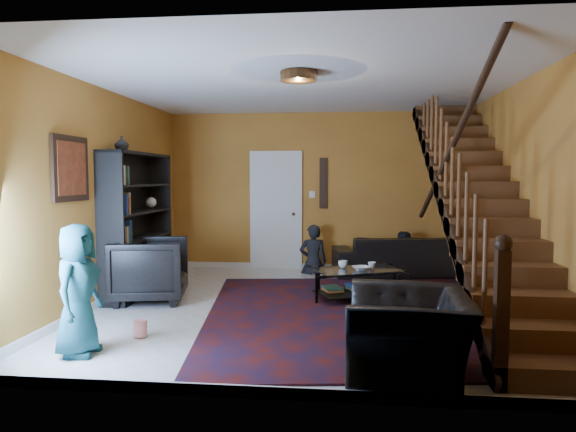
% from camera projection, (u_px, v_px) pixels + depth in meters
% --- Properties ---
extents(floor, '(5.50, 5.50, 0.00)m').
position_uv_depth(floor, '(303.00, 307.00, 6.53)').
color(floor, beige).
rests_on(floor, ground).
extents(room, '(5.50, 5.50, 5.50)m').
position_uv_depth(room, '(225.00, 280.00, 7.99)').
color(room, '#C8812C').
rests_on(room, ground).
extents(staircase, '(0.95, 5.02, 3.18)m').
position_uv_depth(staircase, '(478.00, 198.00, 6.20)').
color(staircase, brown).
rests_on(staircase, floor).
extents(bookshelf, '(0.35, 1.80, 2.00)m').
position_uv_depth(bookshelf, '(138.00, 226.00, 7.30)').
color(bookshelf, black).
rests_on(bookshelf, floor).
extents(door, '(0.82, 0.05, 2.05)m').
position_uv_depth(door, '(276.00, 212.00, 9.23)').
color(door, silver).
rests_on(door, floor).
extents(framed_picture, '(0.04, 0.74, 0.74)m').
position_uv_depth(framed_picture, '(70.00, 169.00, 5.78)').
color(framed_picture, maroon).
rests_on(framed_picture, room).
extents(wall_hanging, '(0.14, 0.03, 0.90)m').
position_uv_depth(wall_hanging, '(323.00, 183.00, 9.11)').
color(wall_hanging, black).
rests_on(wall_hanging, room).
extents(ceiling_fixture, '(0.40, 0.40, 0.10)m').
position_uv_depth(ceiling_fixture, '(298.00, 76.00, 5.53)').
color(ceiling_fixture, '#3F2814').
rests_on(ceiling_fixture, room).
extents(rug, '(4.21, 4.67, 0.02)m').
position_uv_depth(rug, '(363.00, 314.00, 6.19)').
color(rug, '#400F0B').
rests_on(rug, floor).
extents(sofa, '(2.39, 1.19, 0.67)m').
position_uv_depth(sofa, '(402.00, 256.00, 8.63)').
color(sofa, black).
rests_on(sofa, floor).
extents(armchair_left, '(1.10, 1.08, 0.86)m').
position_uv_depth(armchair_left, '(150.00, 270.00, 6.82)').
color(armchair_left, black).
rests_on(armchair_left, floor).
extents(armchair_right, '(1.03, 1.16, 0.72)m').
position_uv_depth(armchair_right, '(408.00, 337.00, 4.17)').
color(armchair_right, black).
rests_on(armchair_right, floor).
extents(person_adult_a, '(0.51, 0.36, 1.30)m').
position_uv_depth(person_adult_a, '(313.00, 262.00, 8.85)').
color(person_adult_a, black).
rests_on(person_adult_a, sofa).
extents(person_adult_b, '(0.59, 0.46, 1.19)m').
position_uv_depth(person_adult_b, '(402.00, 266.00, 8.69)').
color(person_adult_b, black).
rests_on(person_adult_b, sofa).
extents(person_child, '(0.39, 0.60, 1.23)m').
position_uv_depth(person_child, '(78.00, 290.00, 4.74)').
color(person_child, navy).
rests_on(person_child, armchair_left).
extents(coffee_table, '(1.28, 1.05, 0.42)m').
position_uv_depth(coffee_table, '(357.00, 283.00, 6.88)').
color(coffee_table, black).
rests_on(coffee_table, floor).
extents(cup_a, '(0.13, 0.13, 0.10)m').
position_uv_depth(cup_a, '(343.00, 264.00, 6.97)').
color(cup_a, '#999999').
rests_on(cup_a, coffee_table).
extents(cup_b, '(0.14, 0.14, 0.10)m').
position_uv_depth(cup_b, '(372.00, 266.00, 6.85)').
color(cup_b, '#999999').
rests_on(cup_b, coffee_table).
extents(bowl, '(0.28, 0.28, 0.05)m').
position_uv_depth(bowl, '(361.00, 268.00, 6.78)').
color(bowl, '#999999').
rests_on(bowl, coffee_table).
extents(vase, '(0.18, 0.18, 0.19)m').
position_uv_depth(vase, '(122.00, 144.00, 6.72)').
color(vase, '#999999').
rests_on(vase, bookshelf).
extents(popcorn_bucket, '(0.16, 0.16, 0.16)m').
position_uv_depth(popcorn_bucket, '(140.00, 328.00, 5.28)').
color(popcorn_bucket, red).
rests_on(popcorn_bucket, rug).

